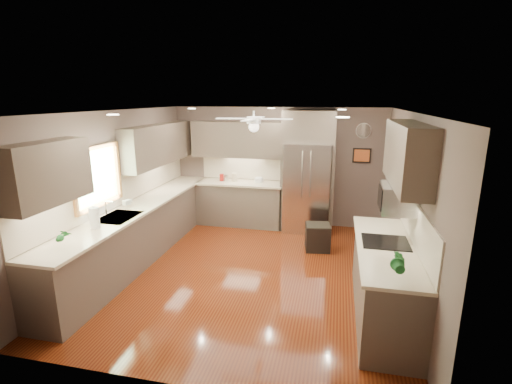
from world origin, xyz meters
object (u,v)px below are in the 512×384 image
at_px(canister_b, 226,178).
at_px(soap_bottle, 127,202).
at_px(paper_towel, 94,218).
at_px(bowl, 259,181).
at_px(potted_plant_left, 62,236).
at_px(canister_c, 234,177).
at_px(potted_plant_right, 398,263).
at_px(refrigerator, 308,174).
at_px(microwave, 397,198).
at_px(canister_a, 222,177).
at_px(stool, 318,237).

relative_size(canister_b, soap_bottle, 0.79).
bearing_deg(paper_towel, bowl, 63.44).
xyz_separation_m(canister_b, paper_towel, (-0.91, -3.24, 0.07)).
bearing_deg(potted_plant_left, canister_c, 74.72).
relative_size(canister_c, soap_bottle, 1.08).
relative_size(soap_bottle, potted_plant_right, 0.55).
xyz_separation_m(potted_plant_left, refrigerator, (2.63, 3.84, 0.11)).
xyz_separation_m(potted_plant_right, paper_towel, (-3.87, 0.63, -0.02)).
bearing_deg(paper_towel, soap_bottle, 96.17).
bearing_deg(refrigerator, canister_c, 177.63).
distance_m(canister_b, canister_c, 0.18).
xyz_separation_m(bowl, paper_towel, (-1.62, -3.25, 0.12)).
height_order(bowl, refrigerator, refrigerator).
height_order(canister_b, canister_c, canister_c).
bearing_deg(microwave, potted_plant_right, -95.74).
relative_size(canister_a, canister_b, 1.08).
bearing_deg(canister_a, potted_plant_left, -101.40).
relative_size(potted_plant_right, paper_towel, 0.95).
bearing_deg(canister_a, bowl, 1.45).
bearing_deg(stool, potted_plant_left, -136.20).
distance_m(potted_plant_right, microwave, 1.17).
distance_m(soap_bottle, refrigerator, 3.52).
bearing_deg(stool, canister_c, 149.67).
height_order(canister_c, soap_bottle, canister_c).
bearing_deg(soap_bottle, potted_plant_left, -85.56).
bearing_deg(soap_bottle, bowl, 52.31).
relative_size(potted_plant_right, bowl, 1.60).
bearing_deg(potted_plant_left, potted_plant_right, 0.47).
height_order(canister_b, refrigerator, refrigerator).
xyz_separation_m(potted_plant_left, bowl, (1.60, 3.91, -0.11)).
bearing_deg(canister_b, bowl, 0.76).
height_order(canister_a, paper_towel, paper_towel).
distance_m(canister_c, potted_plant_left, 4.04).
bearing_deg(potted_plant_left, refrigerator, 55.53).
bearing_deg(refrigerator, stool, -73.89).
relative_size(potted_plant_left, refrigerator, 0.11).
xyz_separation_m(potted_plant_right, stool, (-0.92, 2.78, -0.86)).
relative_size(canister_a, potted_plant_right, 0.46).
bearing_deg(microwave, canister_c, 136.23).
height_order(canister_a, canister_b, canister_a).
xyz_separation_m(canister_b, bowl, (0.72, 0.01, -0.05)).
xyz_separation_m(soap_bottle, microwave, (4.09, -0.54, 0.45)).
height_order(canister_b, potted_plant_left, potted_plant_left).
relative_size(canister_b, bowl, 0.68).
height_order(canister_b, paper_towel, paper_towel).
bearing_deg(stool, soap_bottle, -159.52).
bearing_deg(refrigerator, canister_a, 178.37).
bearing_deg(potted_plant_right, soap_bottle, 157.66).
distance_m(stool, paper_towel, 3.74).
bearing_deg(bowl, paper_towel, -116.56).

